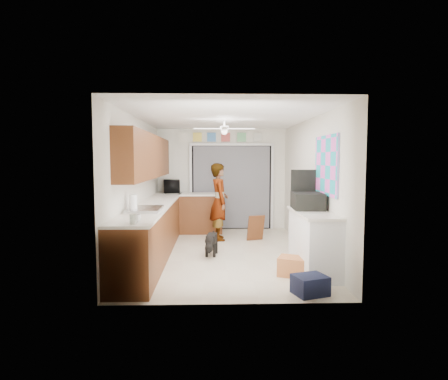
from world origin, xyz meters
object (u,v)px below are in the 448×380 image
object	(u,v)px
cardboard_box	(294,266)
dog	(212,243)
paper_towel_roll	(133,203)
man	(219,202)
navy_crate	(310,285)
suitcase	(307,201)
microwave	(172,186)
cup	(136,218)

from	to	relation	value
cardboard_box	dog	bearing A→B (deg)	134.80
cardboard_box	dog	size ratio (longest dim) A/B	0.81
paper_towel_roll	dog	xyz separation A→B (m)	(1.21, 0.93, -0.85)
cardboard_box	man	distance (m)	2.88
man	dog	size ratio (longest dim) A/B	3.01
navy_crate	man	world-z (taller)	man
suitcase	dog	distance (m)	1.92
microwave	navy_crate	world-z (taller)	microwave
microwave	cardboard_box	bearing A→B (deg)	-157.24
cardboard_box	dog	distance (m)	1.77
suitcase	microwave	bearing A→B (deg)	132.49
cardboard_box	dog	xyz separation A→B (m)	(-1.24, 1.25, 0.08)
dog	man	bearing A→B (deg)	90.88
paper_towel_roll	dog	distance (m)	1.75
microwave	cup	bearing A→B (deg)	171.75
cup	man	distance (m)	3.45
microwave	paper_towel_roll	bearing A→B (deg)	167.54
cardboard_box	navy_crate	world-z (taller)	cardboard_box
microwave	paper_towel_roll	world-z (taller)	microwave
cup	suitcase	xyz separation A→B (m)	(2.52, 1.21, 0.08)
microwave	suitcase	size ratio (longest dim) A/B	0.91
man	dog	bearing A→B (deg)	165.15
cup	suitcase	size ratio (longest dim) A/B	0.21
paper_towel_roll	cardboard_box	bearing A→B (deg)	-7.52
navy_crate	suitcase	bearing A→B (deg)	77.95
cardboard_box	navy_crate	bearing A→B (deg)	-87.19
microwave	suitcase	bearing A→B (deg)	-149.43
cardboard_box	man	size ratio (longest dim) A/B	0.27
microwave	paper_towel_roll	xyz separation A→B (m)	(-0.23, -3.34, -0.02)
microwave	man	size ratio (longest dim) A/B	0.34
microwave	navy_crate	size ratio (longest dim) A/B	1.38
microwave	dog	bearing A→B (deg)	-166.38
navy_crate	dog	distance (m)	2.41
navy_crate	paper_towel_roll	bearing A→B (deg)	155.95
navy_crate	man	size ratio (longest dim) A/B	0.24
man	suitcase	bearing A→B (deg)	-153.43
dog	microwave	bearing A→B (deg)	120.04
cup	paper_towel_roll	distance (m)	1.04
cup	cardboard_box	bearing A→B (deg)	17.26
suitcase	man	size ratio (longest dim) A/B	0.37
paper_towel_roll	suitcase	bearing A→B (deg)	4.23
suitcase	man	world-z (taller)	man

